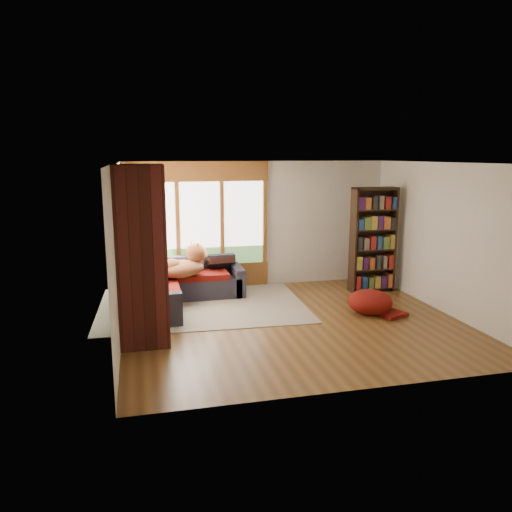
{
  "coord_description": "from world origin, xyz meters",
  "views": [
    {
      "loc": [
        -2.43,
        -7.53,
        2.73
      ],
      "look_at": [
        -0.4,
        0.96,
        0.95
      ],
      "focal_mm": 35.0,
      "sensor_mm": 36.0,
      "label": 1
    }
  ],
  "objects": [
    {
      "name": "dog_brindle",
      "position": [
        -2.33,
        1.29,
        0.75
      ],
      "size": [
        0.62,
        0.83,
        0.42
      ],
      "rotation": [
        0.0,
        0.0,
        1.79
      ],
      "color": "#3A231D",
      "rests_on": "sectional_sofa"
    },
    {
      "name": "roller_blind",
      "position": [
        -2.69,
        2.03,
        1.75
      ],
      "size": [
        0.03,
        0.72,
        0.9
      ],
      "primitive_type": "cube",
      "color": "#6B7A54",
      "rests_on": "wall_left"
    },
    {
      "name": "throw_pillows",
      "position": [
        -1.92,
        1.85,
        0.8
      ],
      "size": [
        1.98,
        1.68,
        0.45
      ],
      "color": "black",
      "rests_on": "sectional_sofa"
    },
    {
      "name": "wall_right",
      "position": [
        2.75,
        0.0,
        1.3
      ],
      "size": [
        0.04,
        5.0,
        2.6
      ],
      "primitive_type": "cube",
      "color": "silver",
      "rests_on": "ground"
    },
    {
      "name": "windows_back",
      "position": [
        -1.2,
        2.47,
        1.35
      ],
      "size": [
        2.82,
        0.1,
        1.9
      ],
      "color": "brown",
      "rests_on": "wall_back"
    },
    {
      "name": "brick_chimney",
      "position": [
        -2.4,
        -0.35,
        1.3
      ],
      "size": [
        0.7,
        0.7,
        2.6
      ],
      "primitive_type": "cube",
      "color": "#471914",
      "rests_on": "ground"
    },
    {
      "name": "floor",
      "position": [
        0.0,
        0.0,
        0.0
      ],
      "size": [
        5.5,
        5.5,
        0.0
      ],
      "primitive_type": "plane",
      "color": "brown",
      "rests_on": "ground"
    },
    {
      "name": "sectional_sofa",
      "position": [
        -1.95,
        1.7,
        0.3
      ],
      "size": [
        2.2,
        2.2,
        0.8
      ],
      "rotation": [
        0.0,
        0.0,
        0.0
      ],
      "color": "#23222D",
      "rests_on": "ground"
    },
    {
      "name": "windows_left",
      "position": [
        -2.72,
        1.2,
        1.35
      ],
      "size": [
        0.1,
        2.62,
        1.9
      ],
      "color": "brown",
      "rests_on": "wall_left"
    },
    {
      "name": "wall_front",
      "position": [
        0.0,
        -2.5,
        1.3
      ],
      "size": [
        5.5,
        0.04,
        2.6
      ],
      "primitive_type": "cube",
      "color": "silver",
      "rests_on": "ground"
    },
    {
      "name": "pouf",
      "position": [
        1.45,
        0.14,
        0.22
      ],
      "size": [
        0.83,
        0.83,
        0.42
      ],
      "primitive_type": "ellipsoid",
      "rotation": [
        0.0,
        0.0,
        0.07
      ],
      "color": "maroon",
      "rests_on": "area_rug"
    },
    {
      "name": "dog_tan",
      "position": [
        -1.62,
        1.55,
        0.81
      ],
      "size": [
        1.1,
        0.94,
        0.54
      ],
      "rotation": [
        0.0,
        0.0,
        0.44
      ],
      "color": "brown",
      "rests_on": "sectional_sofa"
    },
    {
      "name": "bookshelf",
      "position": [
        2.14,
        1.49,
        1.05
      ],
      "size": [
        0.9,
        0.3,
        2.1
      ],
      "color": "black",
      "rests_on": "ground"
    },
    {
      "name": "wall_left",
      "position": [
        -2.75,
        0.0,
        1.3
      ],
      "size": [
        0.04,
        5.0,
        2.6
      ],
      "primitive_type": "cube",
      "color": "silver",
      "rests_on": "ground"
    },
    {
      "name": "wall_back",
      "position": [
        0.0,
        2.5,
        1.3
      ],
      "size": [
        5.5,
        0.04,
        2.6
      ],
      "primitive_type": "cube",
      "color": "silver",
      "rests_on": "ground"
    },
    {
      "name": "ceiling",
      "position": [
        0.0,
        0.0,
        2.6
      ],
      "size": [
        5.5,
        5.5,
        0.0
      ],
      "primitive_type": "plane",
      "color": "white"
    },
    {
      "name": "area_rug",
      "position": [
        -1.34,
        1.31,
        0.01
      ],
      "size": [
        3.81,
        2.98,
        0.01
      ],
      "primitive_type": "cube",
      "rotation": [
        0.0,
        0.0,
        -0.04
      ],
      "color": "beige",
      "rests_on": "ground"
    }
  ]
}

